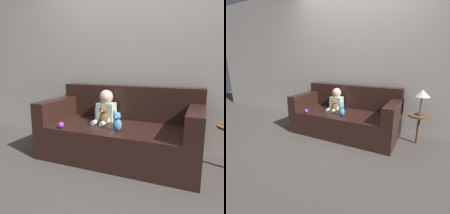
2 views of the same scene
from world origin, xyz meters
The scene contains 7 objects.
ground_plane centered at (0.00, 0.00, 0.00)m, with size 12.00×12.00×0.00m, color #4C4742.
wall_back centered at (0.00, 0.51, 1.30)m, with size 8.00×0.05×2.60m.
couch centered at (0.00, 0.06, 0.29)m, with size 1.76×0.85×0.80m.
person_baby centered at (-0.22, 0.10, 0.55)m, with size 0.29×0.34×0.38m.
teddy_bear_brown centered at (-0.18, -0.05, 0.49)m, with size 0.10×0.10×0.22m.
plush_toy_side centered at (0.05, -0.22, 0.48)m, with size 0.10×0.09×0.20m.
toy_ball centered at (-0.54, -0.36, 0.42)m, with size 0.07×0.07×0.07m.
Camera 1 is at (0.85, -2.23, 1.05)m, focal length 35.00 mm.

